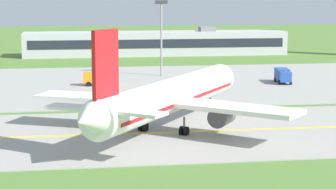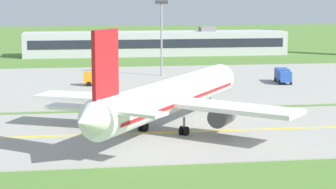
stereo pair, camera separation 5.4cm
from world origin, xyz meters
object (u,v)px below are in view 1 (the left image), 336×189
(service_truck_baggage, at_px, (101,77))
(apron_light_mast, at_px, (161,28))
(airplane_lead, at_px, (169,97))
(service_truck_fuel, at_px, (283,75))

(service_truck_baggage, bearing_deg, apron_light_mast, 43.13)
(airplane_lead, distance_m, service_truck_fuel, 45.55)
(service_truck_fuel, bearing_deg, airplane_lead, -125.52)
(airplane_lead, bearing_deg, service_truck_fuel, 54.48)
(airplane_lead, distance_m, apron_light_mast, 51.11)
(airplane_lead, relative_size, service_truck_baggage, 5.80)
(apron_light_mast, bearing_deg, service_truck_fuel, -33.71)
(service_truck_baggage, distance_m, apron_light_mast, 18.63)
(service_truck_baggage, relative_size, service_truck_fuel, 0.97)
(service_truck_baggage, xyz_separation_m, service_truck_fuel, (32.50, -1.87, 0.00))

